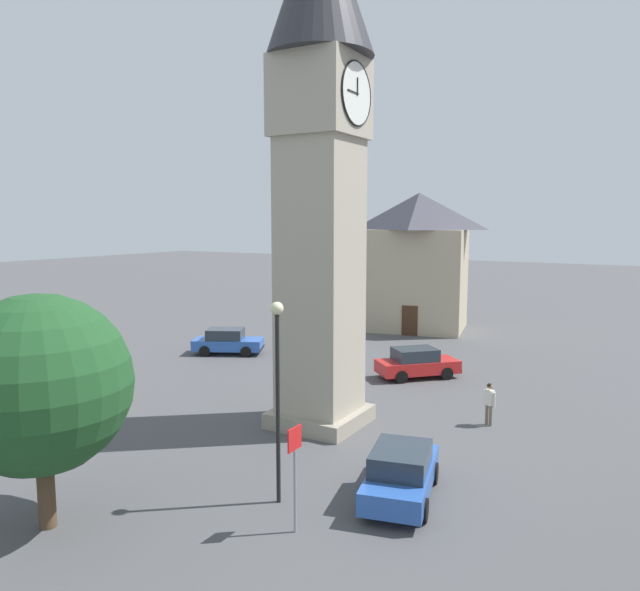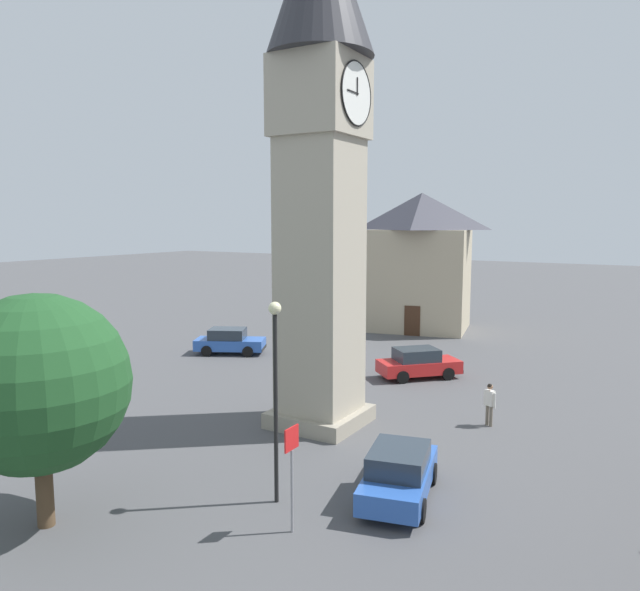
{
  "view_description": "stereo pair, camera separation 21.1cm",
  "coord_description": "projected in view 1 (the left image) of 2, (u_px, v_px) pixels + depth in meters",
  "views": [
    {
      "loc": [
        19.74,
        11.46,
        7.96
      ],
      "look_at": [
        0.0,
        0.0,
        5.1
      ],
      "focal_mm": 33.63,
      "sensor_mm": 36.0,
      "label": 1
    },
    {
      "loc": [
        19.63,
        11.64,
        7.96
      ],
      "look_at": [
        0.0,
        0.0,
        5.1
      ],
      "focal_mm": 33.63,
      "sensor_mm": 36.0,
      "label": 2
    }
  ],
  "objects": [
    {
      "name": "car_silver_kerb",
      "position": [
        227.0,
        341.0,
        35.94
      ],
      "size": [
        3.35,
        4.45,
        1.53
      ],
      "color": "#2D5BB7",
      "rests_on": "ground"
    },
    {
      "name": "car_blue_kerb",
      "position": [
        417.0,
        363.0,
        30.49
      ],
      "size": [
        4.13,
        4.09,
        1.53
      ],
      "color": "red",
      "rests_on": "ground"
    },
    {
      "name": "car_red_corner",
      "position": [
        401.0,
        472.0,
        17.23
      ],
      "size": [
        4.4,
        2.58,
        1.53
      ],
      "color": "#2D5BB7",
      "rests_on": "ground"
    },
    {
      "name": "pedestrian",
      "position": [
        489.0,
        400.0,
        23.33
      ],
      "size": [
        0.35,
        0.52,
        1.69
      ],
      "color": "#706656",
      "rests_on": "ground"
    },
    {
      "name": "road_sign",
      "position": [
        295.0,
        461.0,
        15.17
      ],
      "size": [
        0.6,
        0.07,
        2.8
      ],
      "color": "gray",
      "rests_on": "ground"
    },
    {
      "name": "tree",
      "position": [
        40.0,
        384.0,
        15.21
      ],
      "size": [
        4.64,
        4.64,
        6.16
      ],
      "color": "brown",
      "rests_on": "ground"
    },
    {
      "name": "lamp_post",
      "position": [
        278.0,
        372.0,
        16.59
      ],
      "size": [
        0.36,
        0.36,
        5.76
      ],
      "color": "black",
      "rests_on": "ground"
    },
    {
      "name": "clock_tower",
      "position": [
        320.0,
        122.0,
        22.19
      ],
      "size": [
        4.0,
        4.0,
        19.87
      ],
      "color": "gray",
      "rests_on": "ground"
    },
    {
      "name": "ground_plane",
      "position": [
        320.0,
        424.0,
        23.63
      ],
      "size": [
        200.0,
        200.0,
        0.0
      ],
      "primitive_type": "plane",
      "color": "#4C4C4F"
    },
    {
      "name": "building_terrace_right",
      "position": [
        418.0,
        260.0,
        43.89
      ],
      "size": [
        7.43,
        8.12,
        9.96
      ],
      "color": "tan",
      "rests_on": "ground"
    }
  ]
}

